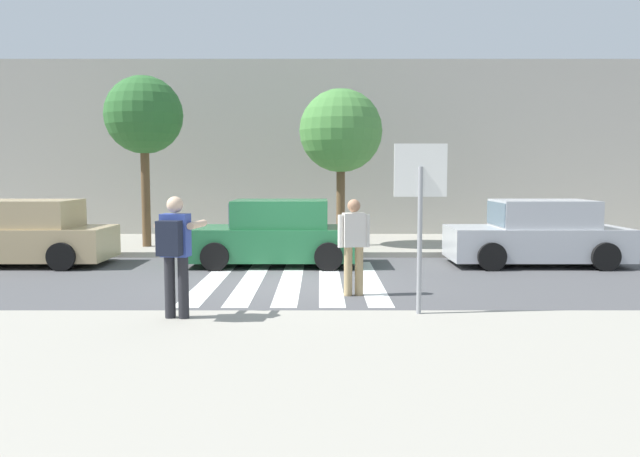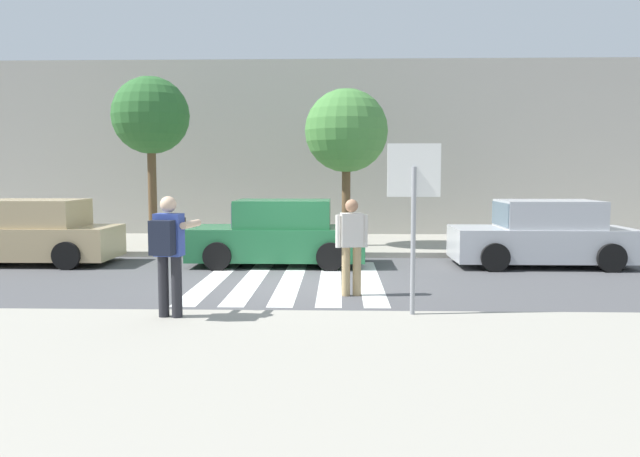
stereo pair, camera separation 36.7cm
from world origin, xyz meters
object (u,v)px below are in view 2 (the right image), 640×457
parked_car_tan (31,234)px  pedestrian_crossing (352,241)px  street_tree_center (346,131)px  parked_car_green (279,235)px  stop_sign (414,191)px  street_tree_west (151,117)px  photographer_with_backpack (168,246)px  parked_car_silver (543,235)px

parked_car_tan → pedestrian_crossing: bearing=-25.7°
parked_car_tan → street_tree_center: size_ratio=0.94×
parked_car_green → street_tree_center: 4.17m
stop_sign → parked_car_tan: stop_sign is taller
stop_sign → parked_car_tan: size_ratio=0.60×
parked_car_tan → street_tree_west: bearing=50.0°
pedestrian_crossing → street_tree_west: bearing=131.0°
stop_sign → street_tree_west: size_ratio=0.53×
photographer_with_backpack → pedestrian_crossing: size_ratio=1.00×
photographer_with_backpack → street_tree_center: (2.61, 8.82, 2.16)m
parked_car_silver → street_tree_center: bearing=148.4°
parked_car_tan → parked_car_green: size_ratio=1.00×
parked_car_silver → photographer_with_backpack: bearing=-140.1°
parked_car_silver → stop_sign: bearing=-123.1°
pedestrian_crossing → parked_car_silver: 5.85m
pedestrian_crossing → parked_car_tan: pedestrian_crossing is taller
parked_car_green → parked_car_tan: bearing=-180.0°
parked_car_silver → street_tree_center: (-4.57, 2.82, 2.61)m
street_tree_center → pedestrian_crossing: bearing=-89.8°
parked_car_tan → photographer_with_backpack: bearing=-50.3°
pedestrian_crossing → parked_car_tan: size_ratio=0.42×
parked_car_green → stop_sign: bearing=-66.4°
parked_car_silver → parked_car_tan: bearing=180.0°
photographer_with_backpack → parked_car_green: bearing=80.6°
photographer_with_backpack → street_tree_west: bearing=108.0°
stop_sign → photographer_with_backpack: 3.57m
street_tree_center → parked_car_tan: bearing=-159.6°
parked_car_green → street_tree_center: (1.62, 2.82, 2.61)m
photographer_with_backpack → parked_car_silver: (7.19, 6.00, -0.44)m
parked_car_green → parked_car_silver: same height
photographer_with_backpack → street_tree_center: street_tree_center is taller
stop_sign → parked_car_silver: 6.90m
parked_car_green → pedestrian_crossing: bearing=-65.8°
photographer_with_backpack → parked_car_tan: (-4.98, 6.00, -0.44)m
parked_car_green → parked_car_silver: 6.19m
parked_car_green → street_tree_center: bearing=60.1°
pedestrian_crossing → street_tree_west: 8.73m
stop_sign → parked_car_green: stop_sign is taller
street_tree_west → pedestrian_crossing: bearing=-49.0°
street_tree_west → parked_car_tan: bearing=-130.0°
photographer_with_backpack → pedestrian_crossing: photographer_with_backpack is taller
photographer_with_backpack → street_tree_west: 9.40m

